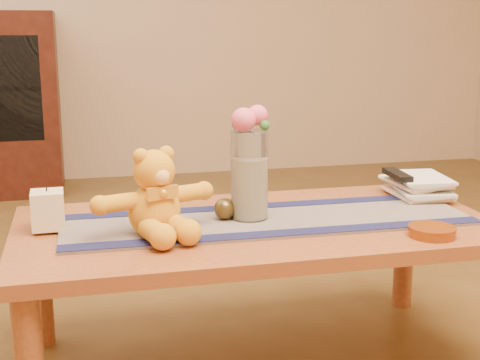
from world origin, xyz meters
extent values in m
cube|color=brown|center=(0.00, 0.00, 0.43)|extent=(1.40, 0.70, 0.04)
cylinder|color=brown|center=(-0.64, 0.29, 0.21)|extent=(0.07, 0.07, 0.41)
cylinder|color=brown|center=(0.64, 0.29, 0.21)|extent=(0.07, 0.07, 0.41)
cube|color=#171B40|center=(0.04, 0.00, 0.45)|extent=(1.20, 0.37, 0.01)
cube|color=#14163E|center=(0.03, -0.15, 0.46)|extent=(1.20, 0.08, 0.00)
cube|color=#14163E|center=(0.04, 0.14, 0.46)|extent=(1.20, 0.08, 0.00)
cube|color=beige|center=(-0.59, 0.05, 0.51)|extent=(0.09, 0.09, 0.11)
cylinder|color=black|center=(-0.59, 0.05, 0.57)|extent=(0.00, 0.00, 0.01)
cylinder|color=silver|center=(-0.02, 0.02, 0.59)|extent=(0.11, 0.11, 0.26)
cylinder|color=beige|center=(-0.02, 0.02, 0.55)|extent=(0.09, 0.09, 0.18)
sphere|color=#F2557B|center=(-0.04, 0.01, 0.75)|extent=(0.07, 0.07, 0.07)
sphere|color=#F2557B|center=(0.01, 0.03, 0.76)|extent=(0.06, 0.06, 0.06)
sphere|color=#5654B6|center=(-0.01, 0.06, 0.75)|extent=(0.04, 0.04, 0.04)
sphere|color=#5654B6|center=(-0.05, 0.04, 0.74)|extent=(0.04, 0.04, 0.04)
sphere|color=#33662D|center=(0.02, 0.00, 0.74)|extent=(0.03, 0.03, 0.03)
sphere|color=#473517|center=(-0.09, 0.02, 0.49)|extent=(0.08, 0.08, 0.06)
imported|color=#FADFC1|center=(0.52, 0.15, 0.46)|extent=(0.17, 0.23, 0.02)
imported|color=#FADFC1|center=(0.53, 0.15, 0.48)|extent=(0.20, 0.25, 0.02)
imported|color=#FADFC1|center=(0.51, 0.16, 0.50)|extent=(0.17, 0.23, 0.02)
imported|color=#FADFC1|center=(0.52, 0.15, 0.52)|extent=(0.19, 0.24, 0.02)
cube|color=black|center=(0.52, 0.14, 0.54)|extent=(0.06, 0.16, 0.02)
cylinder|color=#BF5914|center=(0.43, -0.25, 0.46)|extent=(0.15, 0.15, 0.03)
camera|label=1|loc=(-0.50, -1.83, 1.01)|focal=50.24mm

